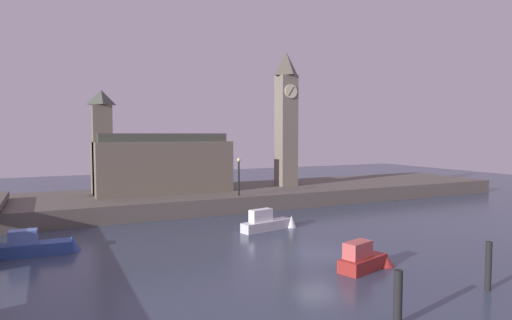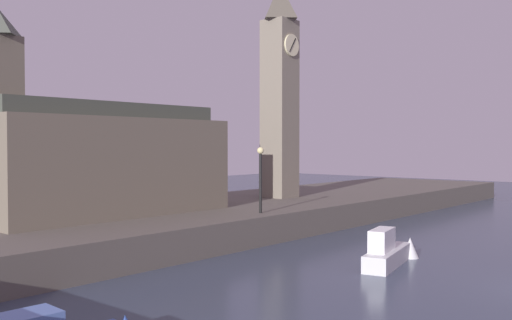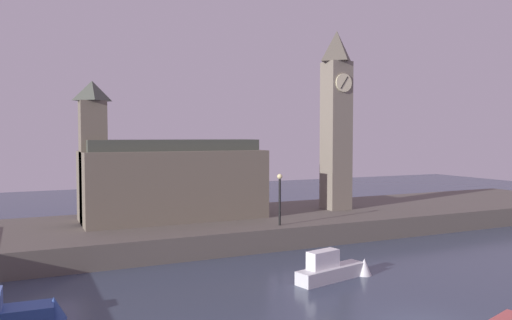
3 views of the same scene
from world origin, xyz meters
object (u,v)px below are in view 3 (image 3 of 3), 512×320
parliament_hall (168,179)px  streetlamp (280,193)px  clock_tower (336,118)px  boat_ferry_white (335,269)px  boat_tour_blue (6,314)px

parliament_hall → streetlamp: parliament_hall is taller
clock_tower → parliament_hall: (-13.99, 0.89, -4.65)m
streetlamp → boat_ferry_white: 8.76m
clock_tower → streetlamp: size_ratio=4.18×
boat_ferry_white → parliament_hall: bearing=110.6°
streetlamp → boat_tour_blue: size_ratio=0.71×
clock_tower → boat_ferry_white: bearing=-124.1°
clock_tower → boat_tour_blue: (-24.38, -12.89, -8.56)m
clock_tower → parliament_hall: bearing=176.4°
streetlamp → boat_tour_blue: streetlamp is taller
clock_tower → boat_tour_blue: clock_tower is taller
streetlamp → parliament_hall: bearing=137.0°
boat_ferry_white → boat_tour_blue: boat_ferry_white is taller
parliament_hall → boat_tour_blue: (-10.39, -13.78, -3.90)m
clock_tower → parliament_hall: 14.77m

